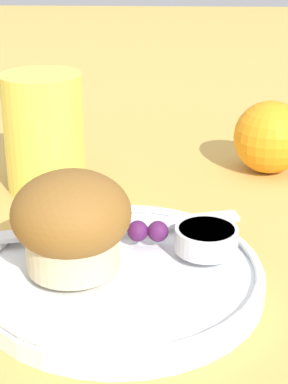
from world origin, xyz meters
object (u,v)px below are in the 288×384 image
(juice_glass, at_px, (44,132))
(butter_knife, at_px, (119,227))
(orange_fruit, at_px, (270,137))
(muffin, at_px, (72,222))

(juice_glass, bearing_deg, butter_knife, -57.94)
(orange_fruit, bearing_deg, muffin, -125.78)
(muffin, xyz_separation_m, juice_glass, (-0.05, 0.19, 0.00))
(butter_knife, xyz_separation_m, juice_glass, (-0.08, 0.13, 0.03))
(muffin, height_order, butter_knife, muffin)
(juice_glass, bearing_deg, muffin, -74.29)
(orange_fruit, relative_size, juice_glass, 0.66)
(muffin, xyz_separation_m, butter_knife, (0.03, 0.06, -0.03))
(butter_knife, relative_size, orange_fruit, 2.59)
(muffin, height_order, juice_glass, juice_glass)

